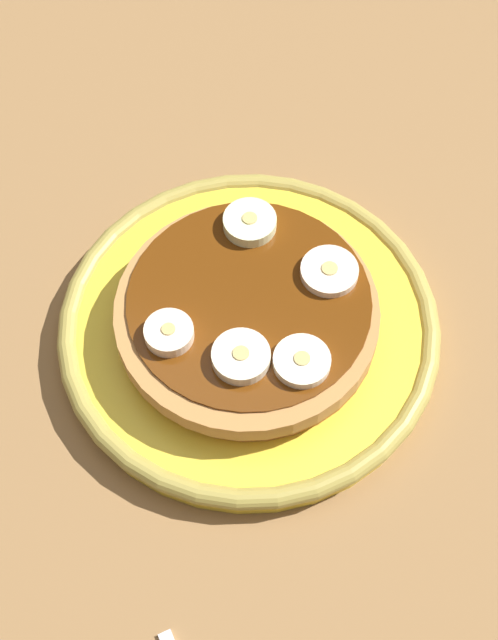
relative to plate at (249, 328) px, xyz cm
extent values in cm
cube|color=olive|center=(0.00, 0.00, -2.63)|extent=(140.00, 140.00, 3.00)
cylinder|color=yellow|center=(0.00, 0.00, -0.26)|extent=(22.36, 22.36, 1.74)
torus|color=#A49342|center=(0.00, 0.00, 0.35)|extent=(22.91, 22.91, 1.22)
cylinder|color=#AD652C|center=(-0.05, 0.16, 1.24)|extent=(15.27, 15.27, 1.26)
cylinder|color=#B77F43|center=(0.26, -0.50, 2.50)|extent=(15.24, 15.24, 1.26)
cylinder|color=#592B0A|center=(0.00, 0.00, 3.21)|extent=(14.09, 14.09, 0.16)
cylinder|color=#F3E5C5|center=(3.83, -3.26, 3.50)|extent=(3.18, 3.18, 0.75)
cylinder|color=tan|center=(3.83, -3.26, 3.91)|extent=(0.89, 0.89, 0.08)
cylinder|color=#EFF4B7|center=(-1.26, 5.02, 3.60)|extent=(3.20, 3.20, 0.95)
cylinder|color=tan|center=(-1.26, 5.02, 4.11)|extent=(0.90, 0.90, 0.08)
cylinder|color=#FDE2C2|center=(4.05, 2.88, 3.48)|extent=(3.37, 3.37, 0.71)
cylinder|color=tan|center=(4.05, 2.88, 3.88)|extent=(0.94, 0.94, 0.08)
cylinder|color=#F3E6C3|center=(0.56, -3.88, 3.58)|extent=(3.25, 3.25, 0.91)
cylinder|color=tan|center=(0.56, -3.88, 4.08)|extent=(0.91, 0.91, 0.08)
cylinder|color=#FDE1BD|center=(-3.68, -3.45, 3.60)|extent=(2.78, 2.78, 0.95)
cylinder|color=tan|center=(-3.68, -3.45, 4.11)|extent=(0.78, 0.78, 0.08)
camera|label=1|loc=(6.97, -26.69, 47.82)|focal=51.58mm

